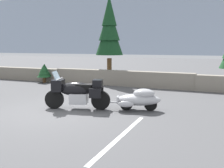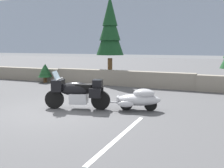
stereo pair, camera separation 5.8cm
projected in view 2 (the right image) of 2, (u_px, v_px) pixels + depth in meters
ground_plane at (56, 111)px, 8.91m from camera, size 80.00×80.00×0.00m
stone_guard_wall at (116, 78)px, 14.58m from camera, size 24.00×0.61×0.84m
distant_ridgeline at (209, 30)px, 95.40m from camera, size 240.00×80.00×16.00m
touring_motorcycle at (77, 92)px, 9.10m from camera, size 2.25×1.14×1.33m
car_shaped_trailer at (139, 99)px, 8.91m from camera, size 2.21×1.12×0.76m
pine_tree_tall at (110, 29)px, 15.25m from camera, size 1.61×1.61×5.10m
pine_sapling_near at (44, 72)px, 15.66m from camera, size 0.78×0.78×1.06m
pine_sapling_farther at (45, 71)px, 15.74m from camera, size 0.79×0.79×1.13m
parking_stripe_marker at (120, 136)px, 6.41m from camera, size 0.12×3.60×0.01m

